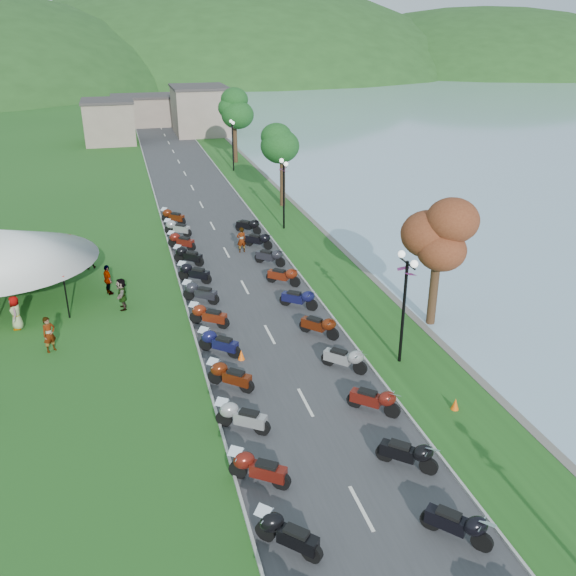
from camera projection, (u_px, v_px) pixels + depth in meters
road at (212, 226)px, 45.51m from camera, size 7.00×120.00×0.02m
hills_backdrop at (132, 73)px, 187.05m from camera, size 360.00×120.00×76.00m
far_building at (147, 114)px, 83.84m from camera, size 18.00×16.00×5.00m
moto_row_left at (224, 360)px, 26.31m from camera, size 2.60×46.41×1.10m
moto_row_right at (343, 359)px, 26.37m from camera, size 2.60×41.76×1.10m
vendor_tent_main at (1, 265)px, 32.67m from camera, size 6.78×6.78×4.00m
tree_lakeside at (437, 254)px, 29.29m from camera, size 2.68×2.68×7.45m
pedestrian_a at (52, 351)px, 28.12m from camera, size 0.78×0.75×1.73m
pedestrian_b at (89, 268)px, 37.65m from camera, size 0.86×0.58×1.63m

